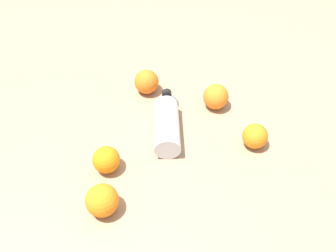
# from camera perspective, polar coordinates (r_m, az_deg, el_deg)

# --- Properties ---
(ground_plane) EXTENTS (2.40, 2.40, 0.00)m
(ground_plane) POSITION_cam_1_polar(r_m,az_deg,el_deg) (1.10, -0.83, -0.21)
(ground_plane) COLOR #9E7F60
(water_bottle) EXTENTS (0.25, 0.15, 0.08)m
(water_bottle) POSITION_cam_1_polar(r_m,az_deg,el_deg) (1.07, -0.03, 0.87)
(water_bottle) COLOR silver
(water_bottle) RESTS_ON ground_plane
(orange_0) EXTENTS (0.07, 0.07, 0.07)m
(orange_0) POSITION_cam_1_polar(r_m,az_deg,el_deg) (1.06, 13.82, -1.59)
(orange_0) COLOR orange
(orange_0) RESTS_ON ground_plane
(orange_1) EXTENTS (0.08, 0.08, 0.08)m
(orange_1) POSITION_cam_1_polar(r_m,az_deg,el_deg) (0.99, -9.89, -5.37)
(orange_1) COLOR orange
(orange_1) RESTS_ON ground_plane
(orange_2) EXTENTS (0.08, 0.08, 0.08)m
(orange_2) POSITION_cam_1_polar(r_m,az_deg,el_deg) (1.16, 7.70, 4.69)
(orange_2) COLOR orange
(orange_2) RESTS_ON ground_plane
(orange_3) EXTENTS (0.08, 0.08, 0.08)m
(orange_3) POSITION_cam_1_polar(r_m,az_deg,el_deg) (1.21, -3.47, 7.12)
(orange_3) COLOR orange
(orange_3) RESTS_ON ground_plane
(orange_4) EXTENTS (0.08, 0.08, 0.08)m
(orange_4) POSITION_cam_1_polar(r_m,az_deg,el_deg) (0.91, -10.55, -11.67)
(orange_4) COLOR orange
(orange_4) RESTS_ON ground_plane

